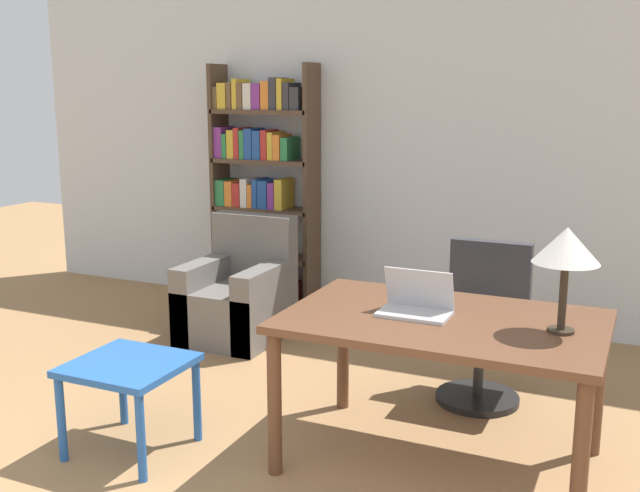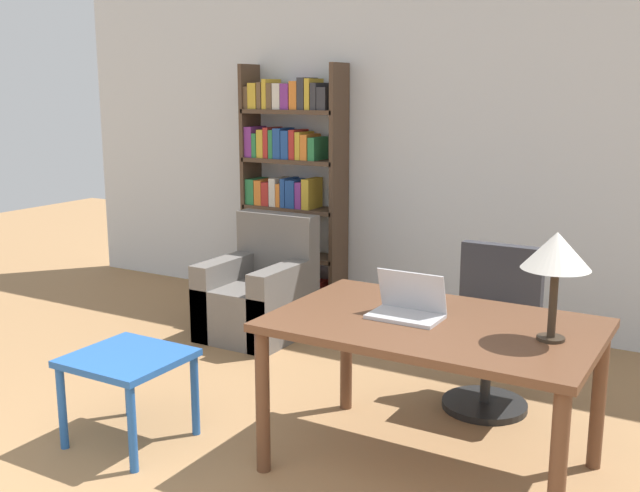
# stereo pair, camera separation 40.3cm
# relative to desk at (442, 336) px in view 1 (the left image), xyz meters

# --- Properties ---
(wall_back) EXTENTS (8.00, 0.06, 2.70)m
(wall_back) POSITION_rel_desk_xyz_m (-0.55, 2.34, 0.68)
(wall_back) COLOR silver
(wall_back) RESTS_ON ground_plane
(desk) EXTENTS (1.52, 0.98, 0.76)m
(desk) POSITION_rel_desk_xyz_m (0.00, 0.00, 0.00)
(desk) COLOR brown
(desk) RESTS_ON ground_plane
(laptop) EXTENTS (0.34, 0.22, 0.22)m
(laptop) POSITION_rel_desk_xyz_m (-0.14, -0.00, 0.14)
(laptop) COLOR #B2B2B7
(laptop) RESTS_ON desk
(table_lamp) EXTENTS (0.30, 0.30, 0.48)m
(table_lamp) POSITION_rel_desk_xyz_m (0.54, 0.01, 0.49)
(table_lamp) COLOR #2D2319
(table_lamp) RESTS_ON desk
(office_chair) EXTENTS (0.51, 0.51, 0.95)m
(office_chair) POSITION_rel_desk_xyz_m (0.01, 0.91, -0.24)
(office_chair) COLOR black
(office_chair) RESTS_ON ground_plane
(side_table_blue) EXTENTS (0.56, 0.54, 0.49)m
(side_table_blue) POSITION_rel_desk_xyz_m (-1.49, -0.52, -0.26)
(side_table_blue) COLOR #2356A3
(side_table_blue) RESTS_ON ground_plane
(armchair) EXTENTS (0.67, 0.76, 0.90)m
(armchair) POSITION_rel_desk_xyz_m (-1.91, 1.29, -0.38)
(armchair) COLOR #66605B
(armchair) RESTS_ON ground_plane
(bookshelf) EXTENTS (0.92, 0.28, 2.05)m
(bookshelf) POSITION_rel_desk_xyz_m (-2.20, 2.15, 0.32)
(bookshelf) COLOR #4C3828
(bookshelf) RESTS_ON ground_plane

